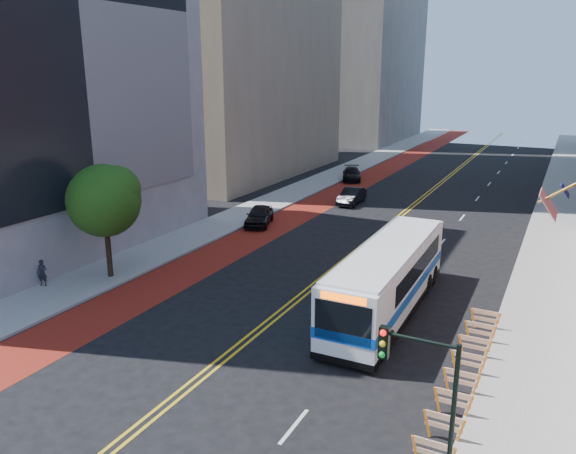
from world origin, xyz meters
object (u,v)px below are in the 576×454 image
(transit_bus, at_px, (388,277))
(car_b, at_px, (352,196))
(street_tree, at_px, (105,198))
(car_c, at_px, (352,174))
(pedestrian, at_px, (42,273))
(car_a, at_px, (259,215))
(traffic_signal, at_px, (422,385))

(transit_bus, relative_size, car_b, 2.89)
(street_tree, height_order, car_c, street_tree)
(transit_bus, relative_size, pedestrian, 8.45)
(car_a, bearing_deg, traffic_signal, -70.05)
(car_b, distance_m, pedestrian, 28.66)
(traffic_signal, xyz_separation_m, car_c, (-18.71, 44.78, -3.02))
(street_tree, xyz_separation_m, transit_bus, (16.03, 2.81, -3.06))
(car_c, bearing_deg, traffic_signal, -88.51)
(car_b, distance_m, car_c, 11.45)
(transit_bus, relative_size, car_c, 2.66)
(street_tree, bearing_deg, car_b, 76.31)
(car_a, relative_size, car_b, 1.01)
(street_tree, bearing_deg, pedestrian, -128.85)
(street_tree, distance_m, car_a, 15.04)
(traffic_signal, height_order, car_b, traffic_signal)
(traffic_signal, relative_size, car_a, 1.13)
(car_a, height_order, pedestrian, pedestrian)
(car_b, xyz_separation_m, pedestrian, (-8.33, -27.43, 0.18))
(car_c, bearing_deg, car_b, -90.60)
(traffic_signal, bearing_deg, street_tree, 155.18)
(pedestrian, bearing_deg, transit_bus, -5.82)
(traffic_signal, relative_size, car_b, 1.14)
(pedestrian, bearing_deg, car_b, 49.97)
(traffic_signal, distance_m, car_a, 30.48)
(street_tree, distance_m, transit_bus, 16.56)
(car_a, xyz_separation_m, car_b, (4.03, 10.18, -0.03))
(traffic_signal, height_order, car_c, traffic_signal)
(street_tree, height_order, transit_bus, street_tree)
(transit_bus, xyz_separation_m, car_b, (-10.06, 21.69, -1.11))
(street_tree, xyz_separation_m, car_a, (1.94, 14.32, -4.15))
(car_b, bearing_deg, traffic_signal, -68.46)
(traffic_signal, relative_size, transit_bus, 0.39)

